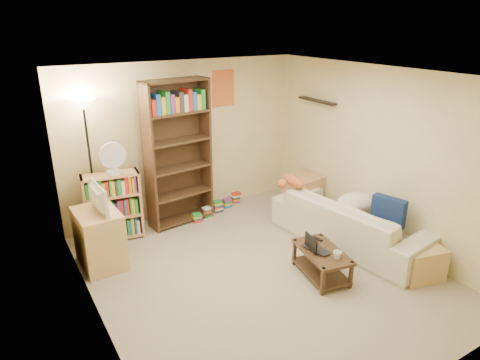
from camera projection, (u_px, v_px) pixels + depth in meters
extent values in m
plane|color=tan|center=(261.00, 272.00, 5.54)|extent=(4.50, 4.50, 0.00)
cube|color=beige|center=(184.00, 140.00, 6.90)|extent=(4.00, 0.04, 2.50)
cube|color=beige|center=(426.00, 271.00, 3.30)|extent=(4.00, 0.04, 2.50)
cube|color=beige|center=(91.00, 221.00, 4.13)|extent=(0.04, 4.50, 2.50)
cube|color=beige|center=(379.00, 156.00, 6.07)|extent=(0.04, 4.50, 2.50)
cube|color=white|center=(265.00, 75.00, 4.66)|extent=(4.00, 4.50, 0.04)
cube|color=red|center=(223.00, 88.00, 6.97)|extent=(0.40, 0.02, 0.58)
cube|color=black|center=(317.00, 101.00, 6.86)|extent=(0.12, 0.80, 0.03)
imported|color=beige|center=(350.00, 222.00, 6.15)|extent=(2.60, 1.59, 0.68)
cube|color=navy|center=(388.00, 212.00, 5.74)|extent=(0.24, 0.47, 0.40)
ellipsoid|color=beige|center=(356.00, 202.00, 6.20)|extent=(0.63, 0.45, 0.27)
ellipsoid|color=#D05B2C|center=(294.00, 181.00, 6.49)|extent=(0.45, 0.25, 0.17)
sphere|color=#D05B2C|center=(282.00, 183.00, 6.33)|extent=(0.15, 0.15, 0.15)
cube|color=#3F2B18|center=(322.00, 252.00, 5.35)|extent=(0.60, 0.89, 0.04)
cube|color=#3F2B18|center=(321.00, 271.00, 5.44)|extent=(0.57, 0.85, 0.03)
cube|color=#3F2B18|center=(323.00, 282.00, 5.02)|extent=(0.04, 0.04, 0.37)
cube|color=#3F2B18|center=(351.00, 275.00, 5.15)|extent=(0.04, 0.04, 0.37)
cube|color=#3F2B18|center=(294.00, 252.00, 5.66)|extent=(0.04, 0.04, 0.37)
cube|color=#3F2B18|center=(320.00, 247.00, 5.78)|extent=(0.04, 0.04, 0.37)
imported|color=black|center=(319.00, 248.00, 5.37)|extent=(0.45, 0.35, 0.03)
cube|color=white|center=(311.00, 243.00, 5.30)|extent=(0.06, 0.27, 0.18)
imported|color=white|center=(337.00, 255.00, 5.14)|extent=(0.12, 0.12, 0.10)
cube|color=black|center=(318.00, 239.00, 5.61)|extent=(0.06, 0.15, 0.02)
cube|color=tan|center=(100.00, 239.00, 5.59)|extent=(0.54, 0.74, 0.77)
imported|color=black|center=(94.00, 199.00, 5.39)|extent=(0.64, 0.13, 0.37)
cube|color=#43291A|center=(178.00, 154.00, 6.55)|extent=(1.05, 0.45, 2.27)
cube|color=tan|center=(113.00, 207.00, 6.23)|extent=(0.83, 0.42, 1.02)
cylinder|color=silver|center=(114.00, 172.00, 6.05)|extent=(0.20, 0.20, 0.04)
cylinder|color=silver|center=(113.00, 165.00, 6.02)|extent=(0.02, 0.02, 0.20)
cylinder|color=silver|center=(112.00, 155.00, 5.94)|extent=(0.36, 0.06, 0.36)
cylinder|color=black|center=(100.00, 236.00, 6.43)|extent=(0.31, 0.31, 0.03)
cylinder|color=black|center=(92.00, 176.00, 6.09)|extent=(0.03, 0.03, 1.96)
cone|color=beige|center=(83.00, 104.00, 5.73)|extent=(0.35, 0.35, 0.15)
cube|color=tan|center=(304.00, 193.00, 7.27)|extent=(0.61, 0.61, 0.62)
cube|color=tan|center=(419.00, 262.00, 5.37)|extent=(0.61, 0.55, 0.43)
cube|color=red|center=(197.00, 217.00, 6.91)|extent=(0.16, 0.12, 0.14)
cube|color=#1966B2|center=(207.00, 212.00, 7.09)|extent=(0.16, 0.12, 0.17)
cube|color=gold|center=(217.00, 206.00, 7.27)|extent=(0.16, 0.12, 0.20)
cube|color=#268C33|center=(227.00, 203.00, 7.46)|extent=(0.16, 0.12, 0.15)
cube|color=#7F338C|center=(236.00, 197.00, 7.63)|extent=(0.16, 0.12, 0.18)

